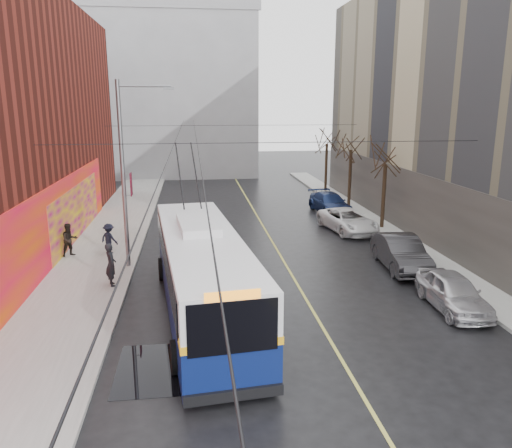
{
  "coord_description": "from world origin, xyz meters",
  "views": [
    {
      "loc": [
        -3.02,
        -14.01,
        7.95
      ],
      "look_at": [
        -0.15,
        8.59,
        2.41
      ],
      "focal_mm": 35.0,
      "sensor_mm": 36.0,
      "label": 1
    }
  ],
  "objects_px": {
    "following_car": "(203,215)",
    "pedestrian_b": "(70,240)",
    "tree_near": "(386,152)",
    "pedestrian_c": "(109,238)",
    "tree_far": "(327,135)",
    "trolleybus": "(203,272)",
    "pedestrian_a": "(111,265)",
    "tree_mid": "(352,139)",
    "parked_car_b": "(401,253)",
    "parked_car_d": "(330,203)",
    "parked_car_c": "(348,220)",
    "streetlight_pole": "(126,171)",
    "parked_car_a": "(453,292)"
  },
  "relations": [
    {
      "from": "tree_near",
      "to": "parked_car_c",
      "type": "height_order",
      "value": "tree_near"
    },
    {
      "from": "pedestrian_b",
      "to": "parked_car_c",
      "type": "bearing_deg",
      "value": -22.72
    },
    {
      "from": "streetlight_pole",
      "to": "pedestrian_a",
      "type": "xyz_separation_m",
      "value": [
        -0.55,
        -2.71,
        -3.74
      ]
    },
    {
      "from": "pedestrian_a",
      "to": "pedestrian_b",
      "type": "xyz_separation_m",
      "value": [
        -2.81,
        4.74,
        -0.09
      ]
    },
    {
      "from": "tree_mid",
      "to": "tree_far",
      "type": "height_order",
      "value": "tree_mid"
    },
    {
      "from": "parked_car_d",
      "to": "following_car",
      "type": "height_order",
      "value": "parked_car_d"
    },
    {
      "from": "pedestrian_c",
      "to": "following_car",
      "type": "bearing_deg",
      "value": -95.75
    },
    {
      "from": "parked_car_a",
      "to": "pedestrian_b",
      "type": "height_order",
      "value": "pedestrian_b"
    },
    {
      "from": "tree_near",
      "to": "parked_car_c",
      "type": "bearing_deg",
      "value": -174.11
    },
    {
      "from": "following_car",
      "to": "tree_near",
      "type": "bearing_deg",
      "value": -21.41
    },
    {
      "from": "parked_car_b",
      "to": "parked_car_d",
      "type": "distance_m",
      "value": 12.96
    },
    {
      "from": "following_car",
      "to": "pedestrian_b",
      "type": "bearing_deg",
      "value": -145.39
    },
    {
      "from": "parked_car_b",
      "to": "following_car",
      "type": "height_order",
      "value": "parked_car_b"
    },
    {
      "from": "pedestrian_a",
      "to": "pedestrian_c",
      "type": "relative_size",
      "value": 1.19
    },
    {
      "from": "tree_mid",
      "to": "parked_car_b",
      "type": "bearing_deg",
      "value": -97.77
    },
    {
      "from": "tree_mid",
      "to": "following_car",
      "type": "distance_m",
      "value": 13.09
    },
    {
      "from": "following_car",
      "to": "pedestrian_a",
      "type": "xyz_separation_m",
      "value": [
        -4.23,
        -11.34,
        0.43
      ]
    },
    {
      "from": "tree_far",
      "to": "parked_car_b",
      "type": "distance_m",
      "value": 22.18
    },
    {
      "from": "tree_near",
      "to": "following_car",
      "type": "xyz_separation_m",
      "value": [
        -11.45,
        2.63,
        -4.3
      ]
    },
    {
      "from": "parked_car_a",
      "to": "parked_car_b",
      "type": "relative_size",
      "value": 0.86
    },
    {
      "from": "tree_near",
      "to": "trolleybus",
      "type": "bearing_deg",
      "value": -134.7
    },
    {
      "from": "tree_far",
      "to": "following_car",
      "type": "bearing_deg",
      "value": -135.2
    },
    {
      "from": "pedestrian_a",
      "to": "pedestrian_b",
      "type": "height_order",
      "value": "pedestrian_a"
    },
    {
      "from": "tree_near",
      "to": "parked_car_b",
      "type": "bearing_deg",
      "value": -104.64
    },
    {
      "from": "parked_car_b",
      "to": "tree_near",
      "type": "bearing_deg",
      "value": 79.49
    },
    {
      "from": "following_car",
      "to": "parked_car_c",
      "type": "bearing_deg",
      "value": -26.02
    },
    {
      "from": "tree_near",
      "to": "parked_car_c",
      "type": "xyz_separation_m",
      "value": [
        -2.36,
        -0.24,
        -4.27
      ]
    },
    {
      "from": "tree_far",
      "to": "parked_car_d",
      "type": "distance_m",
      "value": 9.96
    },
    {
      "from": "trolleybus",
      "to": "pedestrian_c",
      "type": "height_order",
      "value": "trolleybus"
    },
    {
      "from": "trolleybus",
      "to": "pedestrian_a",
      "type": "distance_m",
      "value": 5.08
    },
    {
      "from": "tree_far",
      "to": "pedestrian_b",
      "type": "relative_size",
      "value": 3.79
    },
    {
      "from": "pedestrian_b",
      "to": "pedestrian_c",
      "type": "height_order",
      "value": "pedestrian_b"
    },
    {
      "from": "parked_car_a",
      "to": "pedestrian_c",
      "type": "relative_size",
      "value": 2.63
    },
    {
      "from": "pedestrian_a",
      "to": "parked_car_c",
      "type": "bearing_deg",
      "value": -76.56
    },
    {
      "from": "trolleybus",
      "to": "following_car",
      "type": "xyz_separation_m",
      "value": [
        0.31,
        14.52,
        -1.02
      ]
    },
    {
      "from": "pedestrian_b",
      "to": "pedestrian_c",
      "type": "xyz_separation_m",
      "value": [
        1.96,
        0.27,
        -0.06
      ]
    },
    {
      "from": "tree_mid",
      "to": "pedestrian_a",
      "type": "bearing_deg",
      "value": -134.96
    },
    {
      "from": "streetlight_pole",
      "to": "pedestrian_b",
      "type": "xyz_separation_m",
      "value": [
        -3.36,
        2.03,
        -3.83
      ]
    },
    {
      "from": "following_car",
      "to": "parked_car_d",
      "type": "bearing_deg",
      "value": 7.33
    },
    {
      "from": "tree_mid",
      "to": "parked_car_b",
      "type": "height_order",
      "value": "tree_mid"
    },
    {
      "from": "parked_car_a",
      "to": "following_car",
      "type": "bearing_deg",
      "value": 123.87
    },
    {
      "from": "tree_mid",
      "to": "pedestrian_c",
      "type": "height_order",
      "value": "tree_mid"
    },
    {
      "from": "tree_near",
      "to": "pedestrian_c",
      "type": "relative_size",
      "value": 3.98
    },
    {
      "from": "pedestrian_a",
      "to": "tree_mid",
      "type": "bearing_deg",
      "value": -63.95
    },
    {
      "from": "tree_mid",
      "to": "pedestrian_c",
      "type": "distance_m",
      "value": 20.16
    },
    {
      "from": "streetlight_pole",
      "to": "following_car",
      "type": "relative_size",
      "value": 2.27
    },
    {
      "from": "tree_near",
      "to": "pedestrian_b",
      "type": "relative_size",
      "value": 3.69
    },
    {
      "from": "tree_far",
      "to": "pedestrian_b",
      "type": "bearing_deg",
      "value": -135.84
    },
    {
      "from": "streetlight_pole",
      "to": "parked_car_b",
      "type": "height_order",
      "value": "streetlight_pole"
    },
    {
      "from": "tree_far",
      "to": "pedestrian_a",
      "type": "relative_size",
      "value": 3.43
    }
  ]
}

